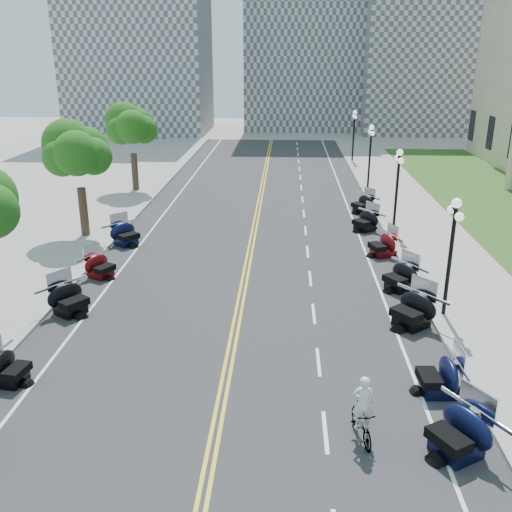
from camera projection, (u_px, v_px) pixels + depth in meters
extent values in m
plane|color=gray|center=(229.00, 360.00, 20.54)|extent=(160.00, 160.00, 0.00)
cube|color=#333335|center=(248.00, 263.00, 29.95)|extent=(16.00, 90.00, 0.01)
cube|color=yellow|center=(246.00, 263.00, 29.95)|extent=(0.12, 90.00, 0.00)
cube|color=yellow|center=(250.00, 263.00, 29.94)|extent=(0.12, 90.00, 0.00)
cube|color=white|center=(370.00, 265.00, 29.62)|extent=(0.12, 90.00, 0.00)
cube|color=white|center=(128.00, 261.00, 30.26)|extent=(0.12, 90.00, 0.00)
cube|color=white|center=(325.00, 432.00, 16.62)|extent=(0.12, 2.00, 0.00)
cube|color=white|center=(318.00, 362.00, 20.38)|extent=(0.12, 2.00, 0.00)
cube|color=white|center=(314.00, 314.00, 24.14)|extent=(0.12, 2.00, 0.00)
cube|color=white|center=(310.00, 278.00, 27.90)|extent=(0.12, 2.00, 0.00)
cube|color=white|center=(308.00, 252.00, 31.66)|extent=(0.12, 2.00, 0.00)
cube|color=white|center=(305.00, 230.00, 35.43)|extent=(0.12, 2.00, 0.00)
cube|color=white|center=(304.00, 213.00, 39.19)|extent=(0.12, 2.00, 0.00)
cube|color=white|center=(302.00, 199.00, 42.95)|extent=(0.12, 2.00, 0.00)
cube|color=white|center=(301.00, 187.00, 46.71)|extent=(0.12, 2.00, 0.00)
cube|color=white|center=(300.00, 177.00, 50.47)|extent=(0.12, 2.00, 0.00)
cube|color=white|center=(299.00, 169.00, 54.23)|extent=(0.12, 2.00, 0.00)
cube|color=white|center=(299.00, 161.00, 57.99)|extent=(0.12, 2.00, 0.00)
cube|color=white|center=(298.00, 155.00, 61.75)|extent=(0.12, 2.00, 0.00)
cube|color=white|center=(297.00, 149.00, 65.52)|extent=(0.12, 2.00, 0.00)
cube|color=white|center=(297.00, 144.00, 69.28)|extent=(0.12, 2.00, 0.00)
cube|color=#9E9991|center=(451.00, 266.00, 29.40)|extent=(5.00, 90.00, 0.15)
cube|color=#9E9991|center=(52.00, 258.00, 30.44)|extent=(5.00, 90.00, 0.15)
cube|color=gray|center=(138.00, 32.00, 75.36)|extent=(18.00, 14.00, 26.00)
cube|color=gray|center=(304.00, 18.00, 79.24)|extent=(16.00, 12.00, 30.00)
cube|color=gray|center=(437.00, 48.00, 76.87)|extent=(20.00, 14.00, 22.00)
imported|color=#A51414|center=(361.00, 423.00, 16.16)|extent=(0.82, 1.81, 1.05)
imported|color=white|center=(365.00, 381.00, 15.69)|extent=(0.62, 0.41, 1.69)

